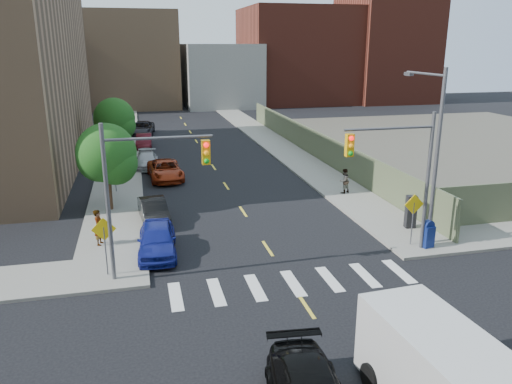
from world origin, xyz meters
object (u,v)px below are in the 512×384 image
parked_car_blue (157,239)px  parked_car_maroon (144,141)px  cargo_van (443,377)px  pedestrian_west (99,227)px  parked_car_silver (147,160)px  parked_car_white (146,155)px  parked_car_red (165,170)px  payphone (411,212)px  mailbox (428,234)px  parked_car_black (154,211)px  pedestrian_east (344,181)px  parked_car_grey (142,128)px

parked_car_blue → parked_car_maroon: parked_car_blue is taller
cargo_van → pedestrian_west: bearing=119.5°
parked_car_silver → parked_car_white: bearing=93.8°
parked_car_blue → parked_car_red: bearing=87.8°
cargo_van → payphone: bearing=59.3°
parked_car_white → parked_car_blue: bearing=-88.4°
parked_car_white → mailbox: (13.33, -23.37, 0.23)m
parked_car_red → parked_car_maroon: (-1.30, 12.63, -0.02)m
parked_car_blue → parked_car_white: (0.00, 20.76, -0.17)m
parked_car_white → parked_car_maroon: (0.00, 6.25, 0.10)m
parked_car_red → pedestrian_west: size_ratio=2.80×
parked_car_black → parked_car_white: (-0.03, 15.96, -0.08)m
pedestrian_west → pedestrian_east: pedestrian_west is taller
parked_car_maroon → parked_car_black: bearing=-87.1°
parked_car_grey → parked_car_blue: bearing=-84.2°
parked_car_blue → pedestrian_west: size_ratio=2.45×
parked_car_maroon → parked_car_grey: size_ratio=0.79×
parked_car_maroon → mailbox: size_ratio=3.01×
parked_car_blue → parked_car_black: (0.03, 4.80, -0.09)m
parked_car_silver → payphone: size_ratio=2.38×
cargo_van → pedestrian_east: bearing=70.3°
parked_car_black → parked_car_grey: parked_car_grey is taller
parked_car_white → cargo_van: bearing=-76.8°
parked_car_silver → cargo_van: 32.70m
pedestrian_east → parked_car_grey: bearing=-85.4°
parked_car_red → parked_car_maroon: parked_car_red is taller
pedestrian_west → pedestrian_east: bearing=-55.1°
parked_car_grey → pedestrian_east: size_ratio=3.16×
parked_car_grey → mailbox: bearing=-64.6°
parked_car_blue → pedestrian_east: 14.90m
pedestrian_west → parked_car_grey: bearing=10.3°
parked_car_blue → cargo_van: bearing=-59.6°
parked_car_black → cargo_van: bearing=-74.7°
parked_car_black → parked_car_silver: (-0.03, 13.69, -0.05)m
parked_car_blue → mailbox: (13.33, -2.61, 0.06)m
parked_car_black → parked_car_white: bearing=84.5°
parked_car_silver → parked_car_maroon: bearing=93.8°
parked_car_white → cargo_van: 34.93m
parked_car_black → parked_car_silver: size_ratio=0.95×
parked_car_silver → parked_car_maroon: (0.00, 8.53, 0.07)m
parked_car_blue → payphone: payphone is taller
parked_car_white → pedestrian_west: (-2.82, -19.17, 0.47)m
mailbox → parked_car_white: bearing=106.5°
mailbox → payphone: payphone is taller
parked_car_blue → mailbox: bearing=-8.1°
parked_car_grey → payphone: bearing=-62.4°
cargo_van → parked_car_grey: bearing=94.7°
parked_car_red → pedestrian_east: bearing=-34.9°
parked_car_black → cargo_van: (6.96, -18.25, 0.73)m
parked_car_black → pedestrian_east: (12.98, 2.48, 0.32)m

